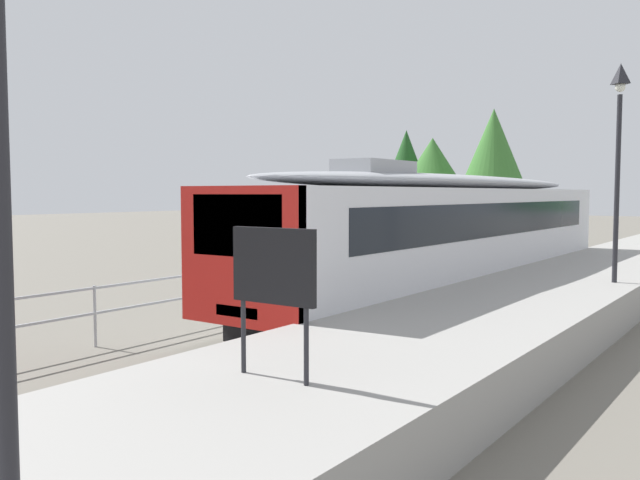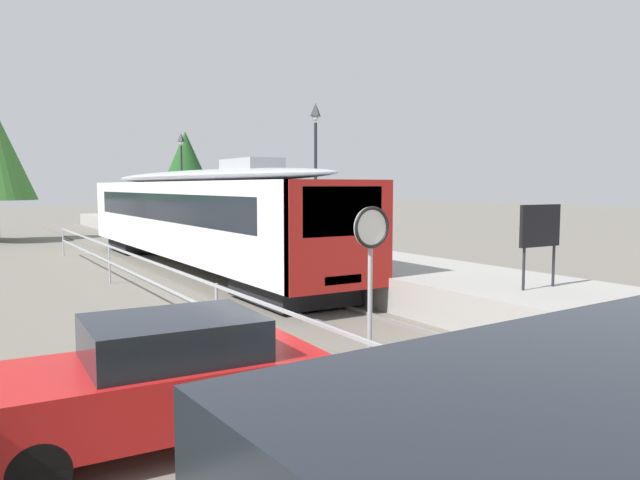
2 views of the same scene
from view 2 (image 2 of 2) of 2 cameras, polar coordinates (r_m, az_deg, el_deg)
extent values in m
plane|color=#6B665B|center=(21.49, -18.87, -3.46)|extent=(160.00, 160.00, 0.00)
cube|color=#6B665B|center=(22.32, -11.34, -2.89)|extent=(3.20, 60.00, 0.06)
cube|color=slate|center=(22.08, -13.09, -2.83)|extent=(0.08, 60.00, 0.08)
cube|color=slate|center=(22.57, -9.62, -2.60)|extent=(0.08, 60.00, 0.08)
cube|color=silver|center=(22.39, -11.66, 2.10)|extent=(2.80, 19.31, 2.55)
cube|color=red|center=(13.81, 1.95, 0.40)|extent=(2.80, 0.24, 2.55)
cube|color=black|center=(13.71, 2.14, 2.71)|extent=(2.13, 0.08, 1.12)
cube|color=black|center=(22.37, -11.68, 3.14)|extent=(2.82, 16.22, 0.92)
ellipsoid|color=#9EA0A5|center=(22.36, -11.73, 5.83)|extent=(2.69, 18.54, 0.44)
cube|color=#9EA0A5|center=(17.91, -6.46, 7.00)|extent=(1.10, 2.20, 0.36)
cube|color=#EAE5C6|center=(13.87, 2.10, -3.72)|extent=(1.00, 0.10, 0.20)
cube|color=black|center=(15.96, -2.64, -4.58)|extent=(2.24, 3.20, 0.55)
cube|color=black|center=(29.41, -16.42, -0.34)|extent=(2.24, 3.20, 0.55)
cube|color=#999691|center=(23.57, -3.92, -1.35)|extent=(3.90, 60.00, 0.90)
cylinder|color=#232328|center=(23.53, -0.42, 5.36)|extent=(0.12, 0.12, 4.60)
pyramid|color=#232328|center=(23.71, -0.42, 12.14)|extent=(0.34, 0.34, 0.50)
sphere|color=silver|center=(23.67, -0.42, 11.37)|extent=(0.24, 0.24, 0.24)
cylinder|color=#232328|center=(37.83, -12.82, 5.13)|extent=(0.12, 0.12, 4.60)
pyramid|color=#232328|center=(37.94, -12.91, 9.37)|extent=(0.34, 0.34, 0.50)
sphere|color=silver|center=(37.92, -12.90, 8.88)|extent=(0.24, 0.24, 0.24)
cylinder|color=#232328|center=(13.49, 18.55, -2.61)|extent=(0.06, 0.06, 0.90)
cylinder|color=#232328|center=(14.23, 21.04, -2.29)|extent=(0.06, 0.06, 0.90)
cube|color=black|center=(13.77, 19.94, 1.27)|extent=(1.20, 0.08, 0.90)
cylinder|color=#9EA0A5|center=(9.03, 4.69, -7.69)|extent=(0.07, 0.07, 2.20)
cylinder|color=white|center=(8.81, 4.84, 1.20)|extent=(0.60, 0.03, 0.60)
torus|color=black|center=(8.80, 4.89, 1.19)|extent=(0.61, 0.05, 0.61)
cube|color=brown|center=(6.82, 26.16, -17.59)|extent=(1.10, 0.90, 1.05)
cube|color=gray|center=(6.63, 26.36, -13.07)|extent=(1.21, 0.99, 0.08)
cube|color=#9EA0A5|center=(11.74, -9.68, -4.27)|extent=(0.05, 36.00, 0.05)
cube|color=#9EA0A5|center=(11.84, -9.65, -6.71)|extent=(0.05, 36.00, 0.05)
cylinder|color=#9EA0A5|center=(11.85, -9.64, -7.01)|extent=(0.06, 0.06, 1.25)
cylinder|color=#9EA0A5|center=(20.38, -19.13, -2.15)|extent=(0.06, 0.06, 1.25)
cylinder|color=#9EA0A5|center=(29.19, -22.94, -0.16)|extent=(0.06, 0.06, 1.25)
cube|color=red|center=(7.72, -15.37, -13.41)|extent=(4.07, 1.92, 0.72)
cube|color=black|center=(7.61, -13.63, -8.86)|extent=(2.06, 1.63, 0.50)
cylinder|color=black|center=(6.94, -24.89, -19.06)|extent=(0.63, 0.22, 0.62)
cylinder|color=black|center=(8.39, -25.73, -14.81)|extent=(0.63, 0.22, 0.62)
cylinder|color=black|center=(7.56, -3.62, -16.54)|extent=(0.63, 0.22, 0.62)
cylinder|color=black|center=(8.91, -8.07, -13.18)|extent=(0.63, 0.22, 0.62)
cylinder|color=brown|center=(49.70, -12.40, 2.55)|extent=(0.36, 0.36, 1.96)
cone|color=#1E4C1E|center=(49.68, -12.48, 6.80)|extent=(4.71, 4.71, 5.42)
camera|label=1|loc=(15.94, 49.66, 3.33)|focal=37.66mm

